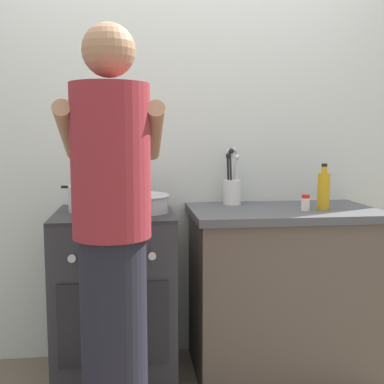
{
  "coord_description": "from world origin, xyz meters",
  "views": [
    {
      "loc": [
        -0.26,
        -2.3,
        1.28
      ],
      "look_at": [
        0.05,
        0.12,
        1.0
      ],
      "focal_mm": 44.58,
      "sensor_mm": 36.0,
      "label": 1
    }
  ],
  "objects": [
    {
      "name": "back_wall",
      "position": [
        0.2,
        0.5,
        1.25
      ],
      "size": [
        3.2,
        0.1,
        2.5
      ],
      "color": "silver",
      "rests_on": "ground"
    },
    {
      "name": "utensil_crock",
      "position": [
        0.31,
        0.34,
        1.0
      ],
      "size": [
        0.1,
        0.1,
        0.32
      ],
      "color": "silver",
      "rests_on": "countertop"
    },
    {
      "name": "person",
      "position": [
        -0.33,
        -0.47,
        0.86
      ],
      "size": [
        0.41,
        0.5,
        1.7
      ],
      "color": "black",
      "rests_on": "ground"
    },
    {
      "name": "pot",
      "position": [
        -0.49,
        0.17,
        0.97
      ],
      "size": [
        0.25,
        0.18,
        0.14
      ],
      "color": "#B2B2B7",
      "rests_on": "stove_range"
    },
    {
      "name": "mixing_bowl",
      "position": [
        -0.21,
        0.12,
        0.95
      ],
      "size": [
        0.29,
        0.29,
        0.09
      ],
      "color": "#B7B7BC",
      "rests_on": "stove_range"
    },
    {
      "name": "countertop",
      "position": [
        0.55,
        0.15,
        0.45
      ],
      "size": [
        1.0,
        0.6,
        0.9
      ],
      "color": "brown",
      "rests_on": "ground"
    },
    {
      "name": "spice_bottle",
      "position": [
        0.64,
        0.07,
        0.94
      ],
      "size": [
        0.04,
        0.04,
        0.08
      ],
      "color": "silver",
      "rests_on": "countertop"
    },
    {
      "name": "oil_bottle",
      "position": [
        0.75,
        0.09,
        1.0
      ],
      "size": [
        0.07,
        0.07,
        0.24
      ],
      "color": "gold",
      "rests_on": "countertop"
    },
    {
      "name": "stove_range",
      "position": [
        -0.35,
        0.15,
        0.45
      ],
      "size": [
        0.6,
        0.62,
        0.9
      ],
      "color": "#2D2D33",
      "rests_on": "ground"
    }
  ]
}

